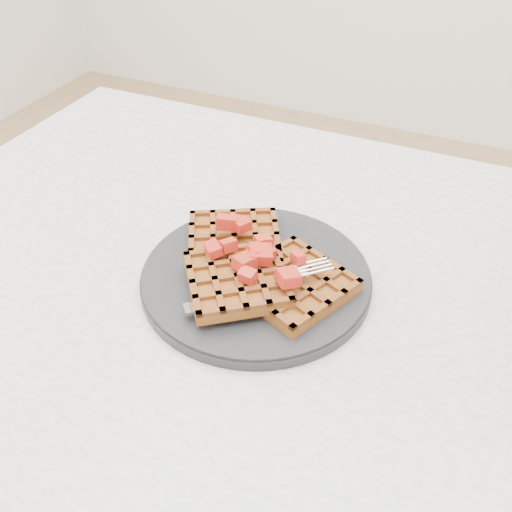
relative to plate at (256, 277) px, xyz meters
The scene contains 5 objects.
table 0.15m from the plate, ahead, with size 1.20×0.80×0.75m.
plate is the anchor object (origin of this frame).
waffles 0.02m from the plate, 87.49° to the right, with size 0.24×0.22×0.03m.
strawberry_pile 0.05m from the plate, ahead, with size 0.15×0.15×0.02m, color #980D04, non-canonical shape.
fork 0.05m from the plate, 45.85° to the right, with size 0.02×0.18×0.02m, color silver, non-canonical shape.
Camera 1 is at (0.13, -0.47, 1.20)m, focal length 40.00 mm.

